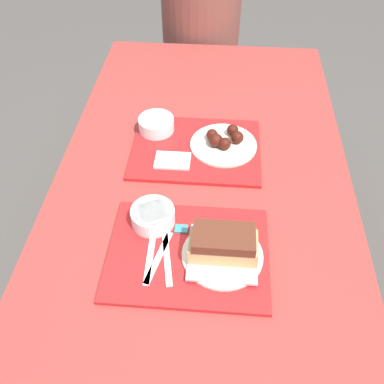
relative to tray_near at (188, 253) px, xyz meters
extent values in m
plane|color=#4C4742|center=(0.02, 0.23, -0.77)|extent=(12.00, 12.00, 0.00)
cube|color=maroon|center=(0.02, 0.23, -0.03)|extent=(0.92, 1.85, 0.04)
cylinder|color=maroon|center=(-0.38, 1.08, -0.41)|extent=(0.07, 0.07, 0.72)
cylinder|color=maroon|center=(0.42, 1.08, -0.41)|extent=(0.07, 0.07, 0.72)
cube|color=maroon|center=(0.02, 1.38, -0.31)|extent=(0.87, 0.28, 0.04)
cylinder|color=maroon|center=(-0.36, 1.38, -0.55)|extent=(0.06, 0.06, 0.44)
cylinder|color=maroon|center=(0.40, 1.38, -0.55)|extent=(0.06, 0.06, 0.44)
cube|color=red|center=(0.00, 0.00, 0.00)|extent=(0.42, 0.33, 0.01)
cube|color=red|center=(-0.01, 0.42, 0.00)|extent=(0.42, 0.33, 0.01)
cylinder|color=white|center=(-0.11, 0.10, 0.03)|extent=(0.12, 0.12, 0.05)
cylinder|color=beige|center=(-0.11, 0.10, 0.05)|extent=(0.11, 0.11, 0.01)
cylinder|color=beige|center=(0.09, -0.01, 0.01)|extent=(0.21, 0.21, 0.01)
cube|color=silver|center=(0.09, -0.01, 0.02)|extent=(0.18, 0.18, 0.01)
cube|color=tan|center=(0.09, -0.01, 0.05)|extent=(0.17, 0.09, 0.05)
cube|color=#562819|center=(0.09, -0.01, 0.08)|extent=(0.16, 0.09, 0.03)
cube|color=white|center=(-0.07, -0.02, 0.01)|extent=(0.06, 0.17, 0.00)
cube|color=white|center=(-0.05, -0.02, 0.01)|extent=(0.05, 0.17, 0.00)
cube|color=white|center=(-0.10, -0.02, 0.01)|extent=(0.02, 0.17, 0.00)
cube|color=teal|center=(-0.03, 0.07, 0.01)|extent=(0.04, 0.03, 0.01)
cylinder|color=white|center=(-0.15, 0.51, 0.03)|extent=(0.12, 0.12, 0.05)
cylinder|color=beige|center=(-0.15, 0.51, 0.05)|extent=(0.11, 0.11, 0.01)
cylinder|color=beige|center=(0.08, 0.44, 0.01)|extent=(0.22, 0.22, 0.01)
sphere|color=#42140C|center=(0.12, 0.45, 0.04)|extent=(0.04, 0.04, 0.04)
sphere|color=#42140C|center=(0.11, 0.49, 0.03)|extent=(0.04, 0.04, 0.04)
sphere|color=#42140C|center=(0.04, 0.46, 0.03)|extent=(0.04, 0.04, 0.04)
sphere|color=#42140C|center=(0.05, 0.43, 0.04)|extent=(0.05, 0.05, 0.05)
sphere|color=#42140C|center=(0.08, 0.42, 0.03)|extent=(0.04, 0.04, 0.04)
cube|color=white|center=(-0.08, 0.35, 0.01)|extent=(0.11, 0.08, 0.01)
cylinder|color=brown|center=(-0.06, 1.38, -0.02)|extent=(0.38, 0.38, 0.53)
camera|label=1|loc=(0.06, -0.66, 0.92)|focal=40.00mm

